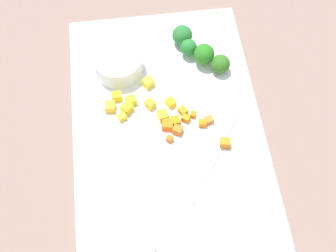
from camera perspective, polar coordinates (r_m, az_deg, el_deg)
The scene contains 27 objects.
ground_plane at distance 0.86m, azimuth 0.00°, elevation -0.73°, with size 4.00×4.00×0.00m, color gray.
cutting_board at distance 0.85m, azimuth 0.00°, elevation -0.54°, with size 0.55×0.34×0.01m, color white.
prep_bowl at distance 0.91m, azimuth -6.03°, elevation 7.51°, with size 0.09×0.09×0.04m, color white.
chef_knife at distance 0.77m, azimuth 1.10°, elevation -11.58°, with size 0.31×0.21×0.02m.
carrot_dice_0 at distance 0.85m, azimuth 4.21°, elevation 0.31°, with size 0.01×0.01×0.01m, color orange.
carrot_dice_1 at distance 0.86m, azimuth 1.81°, elevation 1.81°, with size 0.01×0.02×0.01m, color orange.
carrot_dice_2 at distance 0.83m, azimuth 6.91°, elevation -2.04°, with size 0.01×0.02×0.02m, color orange.
carrot_dice_3 at distance 0.84m, azimuth 1.17°, elevation -0.47°, with size 0.02×0.01×0.01m, color orange.
carrot_dice_4 at distance 0.85m, azimuth 2.15°, elevation 0.93°, with size 0.01×0.01×0.01m, color orange.
carrot_dice_5 at distance 0.84m, azimuth 0.10°, elevation 0.21°, with size 0.02×0.02×0.01m, color orange.
carrot_dice_6 at distance 0.83m, azimuth -0.11°, elevation -1.59°, with size 0.01×0.01×0.01m, color orange.
carrot_dice_7 at distance 0.85m, azimuth 4.98°, elevation 0.76°, with size 0.01×0.01×0.01m, color orange.
carrot_dice_8 at distance 0.86m, azimuth 3.04°, elevation 1.41°, with size 0.01×0.01×0.01m, color orange.
carrot_dice_9 at distance 0.85m, azimuth 0.91°, elevation 0.58°, with size 0.02×0.02×0.01m, color orange.
pepper_dice_0 at distance 0.85m, azimuth -0.61°, elevation 1.27°, with size 0.02×0.02×0.02m, color yellow.
pepper_dice_1 at distance 0.87m, azimuth -7.02°, elevation 2.34°, with size 0.02×0.02×0.01m, color yellow.
pepper_dice_2 at distance 0.87m, azimuth -2.14°, elevation 2.67°, with size 0.02×0.02×0.02m, color yellow.
pepper_dice_3 at distance 0.86m, azimuth -4.98°, elevation 2.17°, with size 0.02×0.02×0.02m, color yellow.
pepper_dice_4 at distance 0.89m, azimuth -2.41°, elevation 5.27°, with size 0.02×0.02×0.02m, color yellow.
pepper_dice_5 at distance 0.87m, azimuth -4.47°, elevation 3.08°, with size 0.02×0.02×0.01m, color yellow.
pepper_dice_6 at distance 0.87m, azimuth 0.30°, elevation 2.85°, with size 0.02×0.01×0.01m, color yellow.
pepper_dice_7 at distance 0.86m, azimuth -5.58°, elevation 1.12°, with size 0.01×0.01×0.01m, color yellow.
pepper_dice_8 at distance 0.88m, azimuth -6.24°, elevation 3.56°, with size 0.01×0.02×0.01m, color yellow.
broccoli_floret_0 at distance 0.91m, azimuth 6.36°, elevation 7.46°, with size 0.04×0.04×0.04m.
broccoli_floret_1 at distance 0.91m, azimuth 4.39°, elevation 8.65°, with size 0.04×0.04×0.05m.
broccoli_floret_2 at distance 0.93m, azimuth 2.51°, elevation 9.46°, with size 0.03×0.03×0.04m.
broccoli_floret_3 at distance 0.94m, azimuth 1.73°, elevation 10.89°, with size 0.04×0.04×0.04m.
Camera 1 is at (0.41, -0.05, 0.75)m, focal length 50.42 mm.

